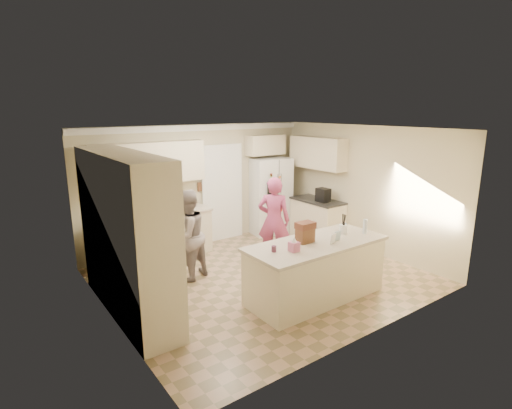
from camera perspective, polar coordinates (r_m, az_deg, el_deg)
floor at (r=7.23m, az=1.00°, el=-10.40°), size 5.20×4.60×0.02m
ceiling at (r=6.61m, az=1.10°, el=10.82°), size 5.20×4.60×0.02m
wall_back at (r=8.71m, az=-8.14°, el=2.69°), size 5.20×0.02×2.60m
wall_front at (r=5.22m, az=16.56°, el=-5.20°), size 5.20×0.02×2.60m
wall_left at (r=5.68m, az=-20.52°, el=-3.97°), size 0.02×4.60×2.60m
wall_right at (r=8.59m, az=15.10°, el=2.20°), size 0.02×4.60×2.60m
crown_back at (r=8.52m, az=-8.26°, el=10.78°), size 5.20×0.08×0.12m
pantry_bank at (r=5.98m, az=-18.10°, el=-4.16°), size 0.60×2.60×2.35m
back_base_cab at (r=8.19m, az=-14.04°, el=-4.52°), size 2.20×0.60×0.88m
back_countertop at (r=8.05m, az=-14.20°, el=-1.42°), size 2.24×0.63×0.04m
back_upper_cab at (r=7.98m, az=-14.99°, el=5.73°), size 2.20×0.35×0.80m
doorway_opening at (r=9.00m, az=-4.91°, el=1.51°), size 0.90×0.06×2.10m
doorway_casing at (r=8.97m, az=-4.79°, el=1.47°), size 1.02×0.03×2.22m
wall_frame_upper at (r=8.64m, az=-7.95°, el=4.29°), size 0.15×0.02×0.20m
wall_frame_lower at (r=8.69m, az=-7.89°, el=2.54°), size 0.15×0.02×0.20m
refrigerator at (r=9.49m, az=1.92°, el=1.26°), size 0.99×0.83×1.80m
fridge_seam at (r=9.22m, az=3.27°, el=0.87°), size 0.02×0.02×1.78m
fridge_dispenser at (r=9.03m, az=2.25°, el=2.23°), size 0.22×0.03×0.35m
fridge_handle_l at (r=9.15m, az=3.10°, el=1.73°), size 0.02×0.02×0.85m
fridge_handle_r at (r=9.21m, az=3.58°, el=1.81°), size 0.02×0.02×0.85m
over_fridge_cab at (r=9.33m, az=1.32°, el=8.51°), size 0.95×0.35×0.45m
right_base_cab at (r=9.22m, az=8.74°, el=-2.23°), size 0.60×1.20×0.88m
right_countertop at (r=9.09m, az=8.80°, el=0.55°), size 0.63×1.24×0.04m
right_upper_cab at (r=9.15m, az=8.76°, el=7.31°), size 0.35×1.50×0.70m
coffee_maker at (r=8.89m, az=9.55°, el=1.35°), size 0.22×0.28×0.30m
island_base at (r=6.41m, az=8.49°, el=-9.43°), size 2.20×0.90×0.88m
island_top at (r=6.24m, az=8.63°, el=-5.54°), size 2.28×0.96×0.05m
utensil_crock at (r=6.70m, az=12.35°, el=-3.48°), size 0.13×0.13×0.15m
tissue_box at (r=5.79m, az=5.45°, el=-6.01°), size 0.13×0.13×0.14m
tissue_plume at (r=5.75m, az=5.47°, el=-4.98°), size 0.08×0.08×0.08m
dollhouse_body at (r=6.17m, az=7.03°, el=-4.40°), size 0.26×0.18×0.22m
dollhouse_roof at (r=6.12m, az=7.07°, el=-2.98°), size 0.28×0.20×0.10m
jam_jar at (r=5.75m, az=2.57°, el=-6.35°), size 0.07×0.07×0.09m
greeting_card_a at (r=6.18m, az=10.97°, el=-4.81°), size 0.12×0.06×0.16m
greeting_card_b at (r=6.32m, az=11.57°, el=-4.43°), size 0.12×0.05×0.16m
water_bottle at (r=6.78m, az=15.32°, el=-3.04°), size 0.07×0.07×0.24m
shaker_salt at (r=6.93m, az=12.23°, el=-3.14°), size 0.05×0.05×0.09m
shaker_pepper at (r=6.99m, az=12.62°, el=-3.03°), size 0.05×0.05×0.09m
teen_boy at (r=6.98m, az=-9.80°, el=-4.38°), size 0.94×0.83×1.60m
teen_girl at (r=7.64m, az=2.56°, el=-2.28°), size 0.72×0.72×1.68m
fridge_magnets at (r=9.22m, az=3.30°, el=0.86°), size 0.76×0.02×1.44m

